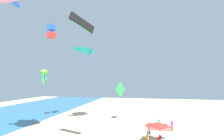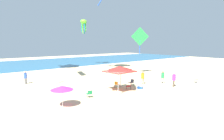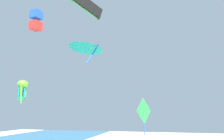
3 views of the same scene
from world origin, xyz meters
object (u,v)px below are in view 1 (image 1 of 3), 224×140
at_px(cooler_box, 163,137).
at_px(person_far_stroller, 172,124).
at_px(kite_diamond_green, 120,90).
at_px(canopy_tent, 158,125).
at_px(folding_chair_right_of_tent, 149,133).
at_px(person_kite_handler, 173,120).
at_px(kite_box_blue, 51,31).
at_px(kite_parafoil_black, 82,23).
at_px(kite_delta_teal, 85,49).
at_px(person_beachcomber, 159,123).
at_px(kite_octopus_lime, 44,73).
at_px(folding_chair_near_cooler, 147,138).
at_px(folding_chair_left_of_tent, 159,138).
at_px(person_near_umbrella, 151,126).

relative_size(cooler_box, person_far_stroller, 0.39).
bearing_deg(kite_diamond_green, canopy_tent, 57.13).
relative_size(folding_chair_right_of_tent, kite_diamond_green, 0.18).
distance_m(person_kite_handler, kite_box_blue, 30.48).
distance_m(folding_chair_right_of_tent, kite_parafoil_black, 21.49).
distance_m(kite_parafoil_black, kite_box_blue, 8.60).
distance_m(person_far_stroller, kite_delta_teal, 21.95).
bearing_deg(person_beachcomber, canopy_tent, 42.01).
height_order(canopy_tent, folding_chair_right_of_tent, canopy_tent).
bearing_deg(person_beachcomber, kite_parafoil_black, -23.72).
xyz_separation_m(person_beachcomber, kite_diamond_green, (3.29, 7.46, 5.58)).
xyz_separation_m(person_beachcomber, kite_delta_teal, (0.59, 14.59, 14.27)).
relative_size(person_far_stroller, kite_delta_teal, 0.30).
relative_size(canopy_tent, folding_chair_right_of_tent, 3.95).
relative_size(person_kite_handler, kite_parafoil_black, 0.37).
bearing_deg(person_beachcomber, kite_delta_teal, -44.16).
bearing_deg(folding_chair_right_of_tent, kite_diamond_green, 119.53).
bearing_deg(kite_diamond_green, kite_parafoil_black, -11.61).
height_order(person_far_stroller, kite_octopus_lime, kite_octopus_lime).
bearing_deg(person_far_stroller, kite_parafoil_black, -103.13).
height_order(person_beachcomber, kite_box_blue, kite_box_blue).
bearing_deg(kite_delta_teal, kite_parafoil_black, 147.62).
distance_m(folding_chair_near_cooler, kite_octopus_lime, 26.62).
bearing_deg(kite_delta_teal, canopy_tent, -168.91).
bearing_deg(cooler_box, folding_chair_right_of_tent, 74.75).
bearing_deg(folding_chair_left_of_tent, person_near_umbrella, 154.58).
bearing_deg(canopy_tent, folding_chair_left_of_tent, -9.60).
relative_size(folding_chair_left_of_tent, person_kite_handler, 0.52).
bearing_deg(person_near_umbrella, person_beachcomber, -30.54).
bearing_deg(kite_diamond_green, folding_chair_right_of_tent, 61.47).
bearing_deg(kite_octopus_lime, person_near_umbrella, 175.56).
distance_m(cooler_box, person_kite_handler, 9.04).
xyz_separation_m(cooler_box, kite_diamond_green, (8.07, 7.57, 6.43)).
xyz_separation_m(person_kite_handler, kite_octopus_lime, (-1.33, 28.13, 9.63)).
xyz_separation_m(cooler_box, kite_octopus_lime, (7.23, 25.30, 10.36)).
xyz_separation_m(folding_chair_right_of_tent, kite_diamond_green, (7.50, 5.49, 6.16)).
distance_m(folding_chair_left_of_tent, person_near_umbrella, 3.64).
bearing_deg(person_kite_handler, person_beachcomber, 10.66).
xyz_separation_m(folding_chair_near_cooler, person_beachcomber, (6.58, -2.26, 0.58)).
height_order(person_near_umbrella, kite_delta_teal, kite_delta_teal).
relative_size(folding_chair_left_of_tent, kite_diamond_green, 0.18).
relative_size(person_kite_handler, person_far_stroller, 0.83).
relative_size(canopy_tent, person_far_stroller, 1.71).
distance_m(canopy_tent, person_beachcomber, 7.64).
height_order(cooler_box, kite_octopus_lime, kite_octopus_lime).
xyz_separation_m(folding_chair_right_of_tent, kite_box_blue, (2.96, 19.23, 18.37)).
distance_m(folding_chair_right_of_tent, cooler_box, 2.17).
bearing_deg(folding_chair_right_of_tent, cooler_box, -21.93).
distance_m(folding_chair_near_cooler, person_near_umbrella, 4.17).
bearing_deg(folding_chair_left_of_tent, kite_parafoil_black, -138.02).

